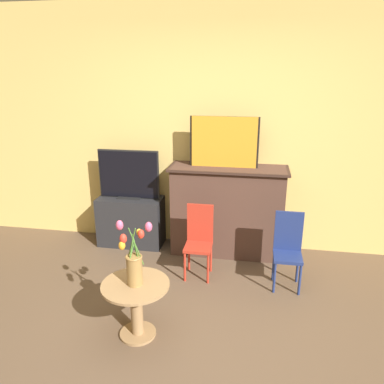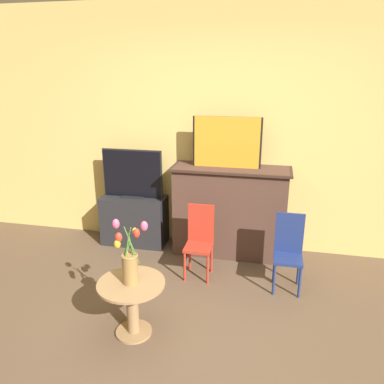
{
  "view_description": "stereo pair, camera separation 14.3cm",
  "coord_description": "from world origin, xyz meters",
  "px_view_note": "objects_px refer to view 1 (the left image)",
  "views": [
    {
      "loc": [
        0.42,
        -2.01,
        2.0
      ],
      "look_at": [
        -0.14,
        1.22,
        0.92
      ],
      "focal_mm": 35.0,
      "sensor_mm": 36.0,
      "label": 1
    },
    {
      "loc": [
        0.56,
        -1.98,
        2.0
      ],
      "look_at": [
        -0.14,
        1.22,
        0.92
      ],
      "focal_mm": 35.0,
      "sensor_mm": 36.0,
      "label": 2
    }
  ],
  "objects_px": {
    "painting": "(224,142)",
    "vase_tulips": "(134,260)",
    "chair_red": "(199,238)",
    "tv_monitor": "(129,175)",
    "chair_blue": "(288,247)"
  },
  "relations": [
    {
      "from": "chair_blue",
      "to": "vase_tulips",
      "type": "xyz_separation_m",
      "value": [
        -1.19,
        -0.95,
        0.25
      ]
    },
    {
      "from": "painting",
      "to": "vase_tulips",
      "type": "bearing_deg",
      "value": -108.18
    },
    {
      "from": "painting",
      "to": "vase_tulips",
      "type": "height_order",
      "value": "painting"
    },
    {
      "from": "vase_tulips",
      "to": "chair_red",
      "type": "bearing_deg",
      "value": 71.69
    },
    {
      "from": "painting",
      "to": "tv_monitor",
      "type": "relative_size",
      "value": 1.03
    },
    {
      "from": "painting",
      "to": "vase_tulips",
      "type": "xyz_separation_m",
      "value": [
        -0.51,
        -1.55,
        -0.61
      ]
    },
    {
      "from": "chair_red",
      "to": "vase_tulips",
      "type": "bearing_deg",
      "value": -108.31
    },
    {
      "from": "painting",
      "to": "tv_monitor",
      "type": "bearing_deg",
      "value": 179.42
    },
    {
      "from": "chair_red",
      "to": "vase_tulips",
      "type": "xyz_separation_m",
      "value": [
        -0.33,
        -1.01,
        0.25
      ]
    },
    {
      "from": "painting",
      "to": "tv_monitor",
      "type": "xyz_separation_m",
      "value": [
        -1.08,
        0.01,
        -0.42
      ]
    },
    {
      "from": "vase_tulips",
      "to": "chair_blue",
      "type": "bearing_deg",
      "value": 38.61
    },
    {
      "from": "chair_blue",
      "to": "vase_tulips",
      "type": "distance_m",
      "value": 1.55
    },
    {
      "from": "chair_red",
      "to": "vase_tulips",
      "type": "height_order",
      "value": "vase_tulips"
    },
    {
      "from": "painting",
      "to": "vase_tulips",
      "type": "distance_m",
      "value": 1.74
    },
    {
      "from": "painting",
      "to": "chair_red",
      "type": "height_order",
      "value": "painting"
    }
  ]
}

